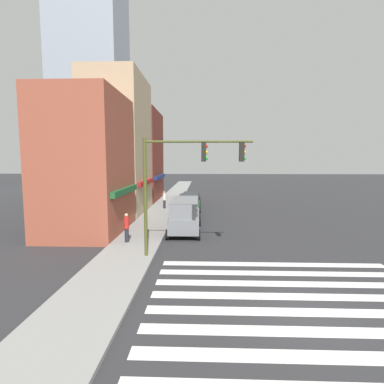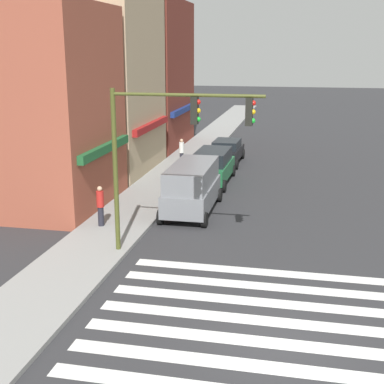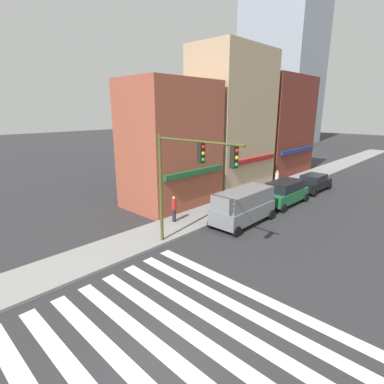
% 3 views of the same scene
% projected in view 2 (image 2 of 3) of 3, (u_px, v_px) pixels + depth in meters
% --- Properties ---
extents(ground_plane, '(200.00, 200.00, 0.00)m').
position_uv_depth(ground_plane, '(279.00, 344.00, 14.21)').
color(ground_plane, '#2D2D30').
extents(sidewalk_left, '(120.00, 3.00, 0.15)m').
position_uv_depth(sidewalk_left, '(21.00, 314.00, 15.67)').
color(sidewalk_left, gray).
rests_on(sidewalk_left, ground_plane).
extents(crosswalk_stripes, '(9.89, 10.80, 0.01)m').
position_uv_depth(crosswalk_stripes, '(279.00, 344.00, 14.21)').
color(crosswalk_stripes, silver).
rests_on(crosswalk_stripes, ground_plane).
extents(storefront_row, '(25.27, 5.30, 12.94)m').
position_uv_depth(storefront_row, '(117.00, 79.00, 34.12)').
color(storefront_row, '#9E4C38').
rests_on(storefront_row, ground_plane).
extents(traffic_signal, '(0.32, 5.52, 6.24)m').
position_uv_depth(traffic_signal, '(168.00, 137.00, 19.00)').
color(traffic_signal, '#474C1E').
rests_on(traffic_signal, ground_plane).
extents(van_grey, '(5.02, 2.22, 2.34)m').
position_uv_depth(van_grey, '(192.00, 186.00, 25.32)').
color(van_grey, slate).
rests_on(van_grey, ground_plane).
extents(suv_green, '(4.73, 2.12, 1.94)m').
position_uv_depth(suv_green, '(213.00, 166.00, 30.97)').
color(suv_green, '#1E6638').
rests_on(suv_green, ground_plane).
extents(sedan_black, '(4.45, 2.02, 1.59)m').
position_uv_depth(sedan_black, '(227.00, 151.00, 36.39)').
color(sedan_black, black).
rests_on(sedan_black, ground_plane).
extents(pedestrian_white_shirt, '(0.32, 0.32, 1.77)m').
position_uv_depth(pedestrian_white_shirt, '(182.00, 152.00, 34.94)').
color(pedestrian_white_shirt, '#23232D').
rests_on(pedestrian_white_shirt, sidewalk_left).
extents(pedestrian_red_jacket, '(0.32, 0.32, 1.77)m').
position_uv_depth(pedestrian_red_jacket, '(100.00, 205.00, 23.00)').
color(pedestrian_red_jacket, '#23232D').
rests_on(pedestrian_red_jacket, sidewalk_left).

